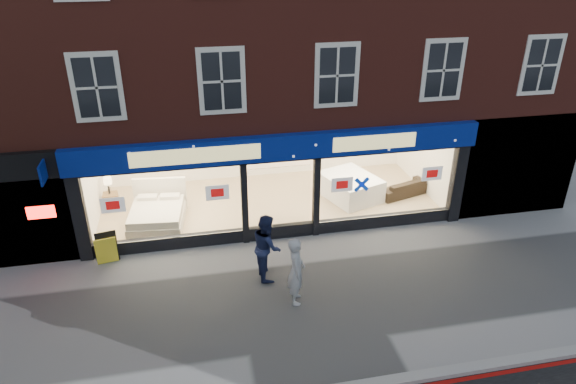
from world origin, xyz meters
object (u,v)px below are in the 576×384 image
object	(u,v)px
mattress_stack	(350,187)
sofa	(403,187)
a_board	(107,249)
pedestrian_blue	(267,246)
pedestrian_grey	(296,271)
display_bed	(157,213)

from	to	relation	value
mattress_stack	sofa	size ratio (longest dim) A/B	1.24
a_board	pedestrian_blue	xyz separation A→B (m)	(4.18, -1.47, 0.46)
mattress_stack	pedestrian_grey	size ratio (longest dim) A/B	1.31
mattress_stack	pedestrian_blue	distance (m)	5.15
sofa	a_board	size ratio (longest dim) A/B	2.13
pedestrian_grey	pedestrian_blue	distance (m)	1.28
pedestrian_grey	a_board	bearing A→B (deg)	70.61
a_board	pedestrian_grey	bearing A→B (deg)	-39.87
display_bed	sofa	distance (m)	8.21
display_bed	a_board	distance (m)	2.24
pedestrian_grey	pedestrian_blue	world-z (taller)	pedestrian_blue
display_bed	sofa	bearing A→B (deg)	8.37
display_bed	mattress_stack	xyz separation A→B (m)	(6.35, 0.49, 0.06)
display_bed	pedestrian_blue	xyz separation A→B (m)	(2.88, -3.29, 0.49)
pedestrian_blue	pedestrian_grey	bearing A→B (deg)	-158.36
a_board	pedestrian_grey	size ratio (longest dim) A/B	0.50
mattress_stack	sofa	xyz separation A→B (m)	(1.85, -0.17, -0.11)
a_board	pedestrian_blue	size ratio (longest dim) A/B	0.49
display_bed	sofa	world-z (taller)	display_bed
a_board	pedestrian_grey	world-z (taller)	pedestrian_grey
sofa	pedestrian_blue	xyz separation A→B (m)	(-5.32, -3.62, 0.53)
sofa	a_board	world-z (taller)	a_board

